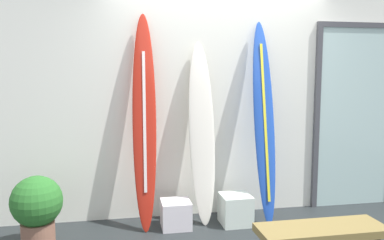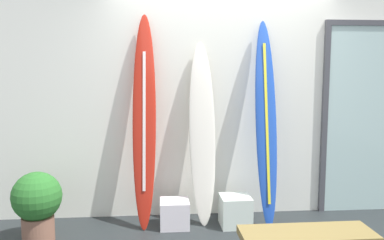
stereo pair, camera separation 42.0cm
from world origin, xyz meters
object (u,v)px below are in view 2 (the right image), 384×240
potted_plant (37,202)px  surfboard_cobalt (266,122)px  display_block_left (175,214)px  display_block_center (235,211)px  bench (307,239)px  surfboard_ivory (202,133)px  glass_door (367,115)px  surfboard_crimson (144,123)px

potted_plant → surfboard_cobalt: bearing=7.5°
display_block_left → potted_plant: potted_plant is taller
display_block_center → potted_plant: potted_plant is taller
surfboard_cobalt → display_block_left: size_ratio=7.16×
surfboard_cobalt → bench: surfboard_cobalt is taller
surfboard_cobalt → display_block_center: (-0.34, -0.09, -0.93)m
display_block_left → potted_plant: (-1.33, -0.23, 0.24)m
surfboard_ivory → display_block_center: bearing=-26.3°
glass_door → bench: 2.27m
display_block_center → glass_door: 1.91m
surfboard_ivory → potted_plant: size_ratio=2.88×
glass_door → potted_plant: size_ratio=3.25×
surfboard_cobalt → surfboard_ivory: bearing=173.6°
surfboard_ivory → glass_door: 1.95m
display_block_center → glass_door: (1.60, 0.36, 0.97)m
glass_door → display_block_left: bearing=-171.4°
display_block_left → display_block_center: size_ratio=0.95×
surfboard_crimson → display_block_left: bearing=-18.7°
display_block_center → glass_door: glass_door is taller
bench → surfboard_crimson: bearing=129.9°
surfboard_ivory → display_block_center: 0.90m
surfboard_crimson → display_block_center: 1.34m
surfboard_crimson → bench: (1.22, -1.45, -0.69)m
display_block_center → bench: bench is taller
surfboard_crimson → surfboard_ivory: bearing=3.7°
surfboard_ivory → display_block_left: size_ratio=6.40×
display_block_center → potted_plant: bearing=-173.9°
display_block_center → glass_door: bearing=12.8°
display_block_center → display_block_left: bearing=177.9°
surfboard_crimson → surfboard_cobalt: surfboard_crimson is taller
potted_plant → glass_door: bearing=9.1°
surfboard_crimson → surfboard_ivory: size_ratio=1.15×
display_block_left → display_block_center: bearing=-2.1°
surfboard_ivory → display_block_center: size_ratio=6.09×
display_block_left → glass_door: (2.24, 0.34, 0.99)m
glass_door → potted_plant: bearing=-170.9°
glass_door → surfboard_ivory: bearing=-174.2°
surfboard_cobalt → bench: (-0.07, -1.42, -0.68)m
surfboard_cobalt → potted_plant: (-2.31, -0.30, -0.71)m
surfboard_crimson → bench: surfboard_crimson is taller
display_block_left → bench: size_ratio=0.31×
display_block_left → surfboard_crimson: bearing=161.3°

